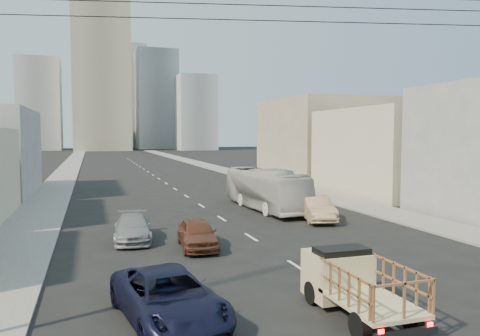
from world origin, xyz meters
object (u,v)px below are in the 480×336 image
navy_pickup (168,297)px  sedan_grey (133,228)px  sedan_tan (316,208)px  city_bus (265,189)px  sedan_brown (197,233)px  flatbed_pickup (355,280)px

navy_pickup → sedan_grey: size_ratio=1.17×
navy_pickup → sedan_tan: 18.03m
city_bus → navy_pickup: bearing=-120.8°
sedan_brown → city_bus: bearing=58.4°
city_bus → sedan_tan: bearing=-76.6°
sedan_tan → sedan_brown: bearing=-137.6°
sedan_tan → city_bus: bearing=119.3°
flatbed_pickup → navy_pickup: (-5.57, 1.17, -0.34)m
sedan_brown → sedan_tan: size_ratio=0.87×
sedan_tan → sedan_grey: size_ratio=1.05×
city_bus → sedan_tan: (1.51, -5.36, -0.72)m
flatbed_pickup → city_bus: size_ratio=0.41×
flatbed_pickup → sedan_grey: 13.69m
flatbed_pickup → city_bus: 20.71m
flatbed_pickup → sedan_grey: flatbed_pickup is taller
navy_pickup → sedan_tan: (11.80, 13.64, 0.05)m
city_bus → sedan_tan: city_bus is taller
navy_pickup → sedan_tan: sedan_tan is taller
flatbed_pickup → sedan_grey: bearing=114.4°
city_bus → sedan_tan: 5.61m
city_bus → sedan_grey: (-10.37, -7.70, -0.85)m
city_bus → sedan_brown: city_bus is taller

